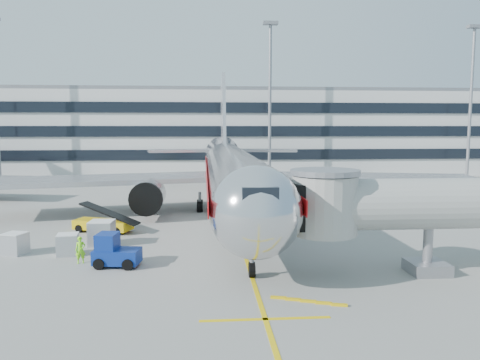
{
  "coord_description": "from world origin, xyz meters",
  "views": [
    {
      "loc": [
        -2.69,
        -34.19,
        8.65
      ],
      "look_at": [
        0.45,
        6.98,
        4.0
      ],
      "focal_mm": 35.0,
      "sensor_mm": 36.0,
      "label": 1
    }
  ],
  "objects": [
    {
      "name": "ramp_worker",
      "position": [
        -10.64,
        -4.35,
        0.87
      ],
      "size": [
        0.72,
        0.57,
        1.74
      ],
      "primitive_type": "imported",
      "rotation": [
        0.0,
        0.0,
        0.27
      ],
      "color": "#8BF71A",
      "rests_on": "ground"
    },
    {
      "name": "cargo_container_left",
      "position": [
        -15.71,
        -1.78,
        0.74
      ],
      "size": [
        1.72,
        1.72,
        1.47
      ],
      "color": "#AFB1B6",
      "rests_on": "ground"
    },
    {
      "name": "light_mast_east",
      "position": [
        42.0,
        42.0,
        14.88
      ],
      "size": [
        2.4,
        1.2,
        25.45
      ],
      "color": "gray",
      "rests_on": "ground"
    },
    {
      "name": "cargo_container_front",
      "position": [
        -10.3,
        0.34,
        0.91
      ],
      "size": [
        1.79,
        1.79,
        1.81
      ],
      "color": "#AFB1B6",
      "rests_on": "ground"
    },
    {
      "name": "ground",
      "position": [
        0.0,
        0.0,
        0.0
      ],
      "size": [
        180.0,
        180.0,
        0.0
      ],
      "primitive_type": "plane",
      "color": "gray",
      "rests_on": "ground"
    },
    {
      "name": "baggage_tug",
      "position": [
        -8.37,
        -5.18,
        0.91
      ],
      "size": [
        2.99,
        2.13,
        2.09
      ],
      "color": "navy",
      "rests_on": "ground"
    },
    {
      "name": "main_jet",
      "position": [
        0.0,
        11.72,
        4.23
      ],
      "size": [
        50.95,
        48.7,
        16.06
      ],
      "color": "silver",
      "rests_on": "ground"
    },
    {
      "name": "belt_loader",
      "position": [
        -11.16,
        4.8,
        0.69
      ],
      "size": [
        5.17,
        3.34,
        2.43
      ],
      "color": "#D6AE09",
      "rests_on": "ground"
    },
    {
      "name": "lead_in_line",
      "position": [
        0.0,
        10.0,
        0.01
      ],
      "size": [
        0.25,
        70.0,
        0.01
      ],
      "primitive_type": "cube",
      "color": "#E0B90B",
      "rests_on": "ground"
    },
    {
      "name": "stop_bar",
      "position": [
        0.0,
        -14.0,
        0.01
      ],
      "size": [
        6.0,
        0.25,
        0.01
      ],
      "primitive_type": "cube",
      "color": "#E0B90B",
      "rests_on": "ground"
    },
    {
      "name": "light_mast_centre",
      "position": [
        8.0,
        42.0,
        14.88
      ],
      "size": [
        2.4,
        1.2,
        25.45
      ],
      "color": "gray",
      "rests_on": "ground"
    },
    {
      "name": "jet_bridge",
      "position": [
        12.18,
        -8.0,
        3.87
      ],
      "size": [
        17.8,
        4.5,
        7.0
      ],
      "color": "silver",
      "rests_on": "ground"
    },
    {
      "name": "cargo_container_right",
      "position": [
        -12.02,
        -2.28,
        0.73
      ],
      "size": [
        1.54,
        1.54,
        1.45
      ],
      "color": "#AFB1B6",
      "rests_on": "ground"
    },
    {
      "name": "terminal",
      "position": [
        0.0,
        57.95,
        7.8
      ],
      "size": [
        150.0,
        24.25,
        15.6
      ],
      "color": "silver",
      "rests_on": "ground"
    }
  ]
}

